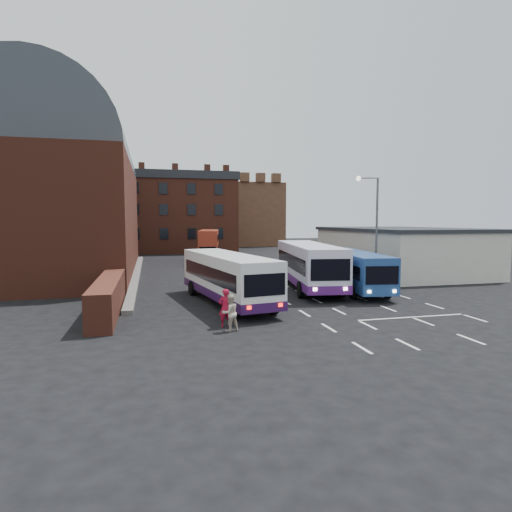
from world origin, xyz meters
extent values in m
plane|color=black|center=(0.00, 0.00, 0.00)|extent=(180.00, 180.00, 0.00)
cube|color=#602B1E|center=(-15.50, 21.00, 5.00)|extent=(12.00, 28.00, 10.00)
cylinder|color=#1E2328|center=(-15.50, 21.00, 10.00)|extent=(12.00, 26.00, 12.00)
cube|color=#602B1E|center=(-10.20, 2.00, 0.90)|extent=(1.20, 10.00, 1.80)
cube|color=beige|center=(15.00, 14.00, 2.00)|extent=(10.00, 16.00, 4.00)
cube|color=#282B30|center=(15.00, 14.00, 4.10)|extent=(10.40, 16.40, 0.30)
cube|color=brown|center=(-6.00, 46.00, 5.50)|extent=(22.00, 10.00, 11.00)
cube|color=brown|center=(6.00, 66.00, 6.00)|extent=(22.00, 22.00, 12.00)
cube|color=white|center=(-3.54, 2.94, 1.72)|extent=(4.22, 11.06, 2.46)
cube|color=black|center=(-3.54, 2.94, 1.87)|extent=(4.08, 9.89, 0.88)
cylinder|color=black|center=(-5.32, 6.13, 0.49)|extent=(0.43, 1.01, 0.98)
cylinder|color=black|center=(-4.11, -1.04, 0.49)|extent=(0.43, 1.01, 0.98)
cylinder|color=black|center=(-2.90, 6.54, 0.49)|extent=(0.43, 1.01, 0.98)
cylinder|color=black|center=(-1.69, -0.63, 0.49)|extent=(0.43, 1.01, 0.98)
cube|color=silver|center=(3.20, 7.07, 1.89)|extent=(4.39, 12.14, 2.70)
cube|color=black|center=(3.20, 7.07, 2.05)|extent=(4.28, 10.96, 0.97)
cylinder|color=black|center=(3.99, 3.13, 0.54)|extent=(0.46, 1.11, 1.08)
cylinder|color=black|center=(5.15, 11.04, 0.54)|extent=(0.46, 1.11, 1.08)
cylinder|color=black|center=(1.32, 3.52, 0.54)|extent=(0.46, 1.11, 1.08)
cylinder|color=black|center=(2.48, 11.43, 0.54)|extent=(0.46, 1.11, 1.08)
cube|color=navy|center=(6.00, 5.39, 1.59)|extent=(3.66, 10.23, 2.28)
cube|color=black|center=(6.00, 5.39, 1.73)|extent=(3.55, 9.05, 0.82)
cylinder|color=black|center=(6.68, 2.08, 0.46)|extent=(0.38, 0.94, 0.91)
cylinder|color=black|center=(7.62, 8.75, 0.46)|extent=(0.38, 0.94, 0.91)
cylinder|color=black|center=(4.43, 2.40, 0.46)|extent=(0.38, 0.94, 0.91)
cylinder|color=black|center=(5.37, 9.07, 0.46)|extent=(0.38, 0.94, 0.91)
cube|color=#9D311C|center=(-1.05, 29.33, 2.10)|extent=(3.69, 9.64, 3.34)
cube|color=black|center=(-1.05, 29.33, 1.63)|extent=(3.55, 8.47, 0.77)
cylinder|color=black|center=(-0.50, 26.20, 0.43)|extent=(0.38, 0.88, 0.86)
cylinder|color=black|center=(0.57, 32.44, 0.43)|extent=(0.38, 0.88, 0.86)
cylinder|color=black|center=(-2.61, 26.56, 0.43)|extent=(0.38, 0.88, 0.86)
cylinder|color=black|center=(-1.54, 32.80, 0.43)|extent=(0.38, 0.88, 0.86)
cylinder|color=#4C4E51|center=(8.60, 6.98, 4.06)|extent=(0.16, 0.16, 8.11)
cylinder|color=#4C4E51|center=(7.92, 7.20, 8.11)|extent=(1.38, 0.53, 0.10)
sphere|color=#FFF2CC|center=(7.25, 7.42, 8.06)|extent=(0.37, 0.37, 0.37)
imported|color=#A40F29|center=(-4.61, -2.65, 0.90)|extent=(0.70, 0.51, 1.80)
imported|color=beige|center=(-4.53, -3.42, 0.83)|extent=(0.97, 0.86, 1.66)
camera|label=1|loc=(-7.94, -22.03, 4.98)|focal=30.00mm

